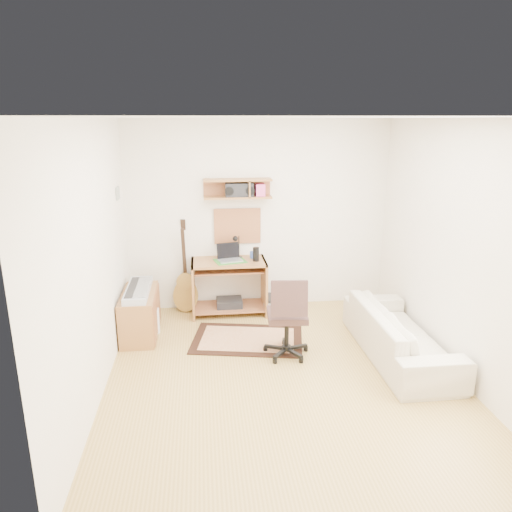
{
  "coord_description": "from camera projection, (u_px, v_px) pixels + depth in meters",
  "views": [
    {
      "loc": [
        -0.79,
        -4.44,
        2.58
      ],
      "look_at": [
        -0.15,
        1.05,
        1.0
      ],
      "focal_mm": 33.58,
      "sensor_mm": 36.0,
      "label": 1
    }
  ],
  "objects": [
    {
      "name": "wall_shelf",
      "position": [
        238.0,
        189.0,
        6.33
      ],
      "size": [
        0.9,
        0.25,
        0.26
      ],
      "primitive_type": "cube",
      "color": "#A06A38",
      "rests_on": "back_wall"
    },
    {
      "name": "wall_photo",
      "position": [
        118.0,
        193.0,
        5.8
      ],
      "size": [
        0.02,
        0.2,
        0.15
      ],
      "primitive_type": "cube",
      "color": "#4C8CBF",
      "rests_on": "left_wall"
    },
    {
      "name": "task_chair",
      "position": [
        287.0,
        315.0,
        5.32
      ],
      "size": [
        0.53,
        0.53,
        0.97
      ],
      "primitive_type": null,
      "rotation": [
        0.0,
        0.0,
        -0.08
      ],
      "color": "#382521",
      "rests_on": "floor"
    },
    {
      "name": "back_wall",
      "position": [
        259.0,
        216.0,
        6.6
      ],
      "size": [
        3.6,
        0.01,
        2.6
      ],
      "primitive_type": "cube",
      "color": "white",
      "rests_on": "ground"
    },
    {
      "name": "ceiling",
      "position": [
        286.0,
        117.0,
        4.32
      ],
      "size": [
        3.6,
        4.0,
        0.01
      ],
      "primitive_type": "cube",
      "color": "white",
      "rests_on": "ground"
    },
    {
      "name": "floor",
      "position": [
        282.0,
        374.0,
        5.04
      ],
      "size": [
        3.6,
        4.0,
        0.01
      ],
      "primitive_type": "cube",
      "color": "tan",
      "rests_on": "ground"
    },
    {
      "name": "cabinet",
      "position": [
        140.0,
        314.0,
        5.89
      ],
      "size": [
        0.4,
        0.9,
        0.55
      ],
      "primitive_type": "cube",
      "color": "#A06A38",
      "rests_on": "floor"
    },
    {
      "name": "guitar",
      "position": [
        184.0,
        267.0,
        6.52
      ],
      "size": [
        0.36,
        0.25,
        1.29
      ],
      "primitive_type": null,
      "rotation": [
        0.0,
        0.0,
        -0.09
      ],
      "color": "#B08436",
      "rests_on": "floor"
    },
    {
      "name": "waste_basket",
      "position": [
        149.0,
        321.0,
        5.98
      ],
      "size": [
        0.28,
        0.28,
        0.31
      ],
      "primitive_type": "cylinder",
      "rotation": [
        0.0,
        0.0,
        -0.07
      ],
      "color": "white",
      "rests_on": "floor"
    },
    {
      "name": "speaker",
      "position": [
        256.0,
        254.0,
        6.4
      ],
      "size": [
        0.08,
        0.08,
        0.19
      ],
      "primitive_type": "cylinder",
      "color": "black",
      "rests_on": "desk"
    },
    {
      "name": "printer",
      "position": [
        282.0,
        305.0,
        6.7
      ],
      "size": [
        0.56,
        0.49,
        0.18
      ],
      "primitive_type": "cube",
      "rotation": [
        0.0,
        0.0,
        -0.29
      ],
      "color": "#A5A8AA",
      "rests_on": "floor"
    },
    {
      "name": "cork_board",
      "position": [
        237.0,
        226.0,
        6.57
      ],
      "size": [
        0.64,
        0.03,
        0.49
      ],
      "primitive_type": "cube",
      "color": "tan",
      "rests_on": "back_wall"
    },
    {
      "name": "sofa",
      "position": [
        400.0,
        325.0,
        5.34
      ],
      "size": [
        0.55,
        1.88,
        0.74
      ],
      "primitive_type": "imported",
      "rotation": [
        0.0,
        0.0,
        1.57
      ],
      "color": "beige",
      "rests_on": "floor"
    },
    {
      "name": "pencil_cup",
      "position": [
        252.0,
        255.0,
        6.55
      ],
      "size": [
        0.06,
        0.06,
        0.09
      ],
      "primitive_type": "cylinder",
      "color": "#3552A1",
      "rests_on": "desk"
    },
    {
      "name": "desk",
      "position": [
        229.0,
        287.0,
        6.53
      ],
      "size": [
        1.0,
        0.55,
        0.75
      ],
      "primitive_type": null,
      "color": "#A06A38",
      "rests_on": "floor"
    },
    {
      "name": "left_wall",
      "position": [
        94.0,
        261.0,
        4.48
      ],
      "size": [
        0.01,
        4.0,
        2.6
      ],
      "primitive_type": "cube",
      "color": "white",
      "rests_on": "ground"
    },
    {
      "name": "right_wall",
      "position": [
        458.0,
        250.0,
        4.88
      ],
      "size": [
        0.01,
        4.0,
        2.6
      ],
      "primitive_type": "cube",
      "color": "white",
      "rests_on": "ground"
    },
    {
      "name": "desk_lamp",
      "position": [
        239.0,
        247.0,
        6.54
      ],
      "size": [
        0.11,
        0.11,
        0.32
      ],
      "primitive_type": null,
      "color": "black",
      "rests_on": "desk"
    },
    {
      "name": "rug",
      "position": [
        248.0,
        339.0,
        5.82
      ],
      "size": [
        1.46,
        1.11,
        0.02
      ],
      "primitive_type": "cube",
      "rotation": [
        0.0,
        0.0,
        -0.19
      ],
      "color": "beige",
      "rests_on": "floor"
    },
    {
      "name": "laptop",
      "position": [
        230.0,
        253.0,
        6.38
      ],
      "size": [
        0.36,
        0.36,
        0.23
      ],
      "primitive_type": null,
      "rotation": [
        0.0,
        0.0,
        0.22
      ],
      "color": "silver",
      "rests_on": "desk"
    },
    {
      "name": "music_keyboard",
      "position": [
        138.0,
        290.0,
        5.8
      ],
      "size": [
        0.27,
        0.86,
        0.08
      ],
      "primitive_type": "cube",
      "color": "#B2B5BA",
      "rests_on": "cabinet"
    },
    {
      "name": "boombox",
      "position": [
        239.0,
        190.0,
        6.33
      ],
      "size": [
        0.37,
        0.17,
        0.19
      ],
      "primitive_type": "cube",
      "color": "black",
      "rests_on": "wall_shelf"
    }
  ]
}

